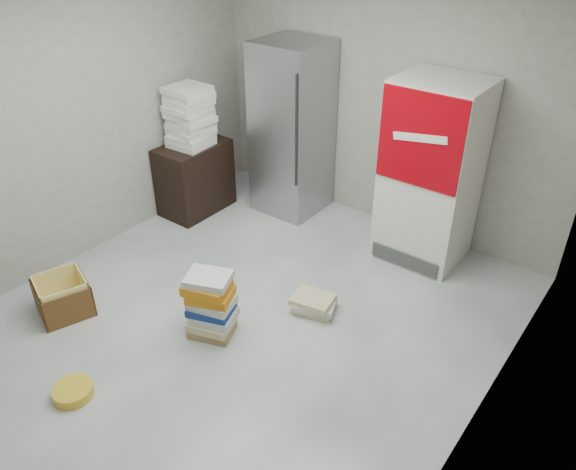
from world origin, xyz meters
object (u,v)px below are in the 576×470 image
(coke_cooler, at_px, (431,173))
(wood_shelf, at_px, (195,178))
(cardboard_box, at_px, (63,298))
(phonebook_stack_main, at_px, (211,305))
(steel_fridge, at_px, (292,129))

(coke_cooler, distance_m, wood_shelf, 2.63)
(wood_shelf, xyz_separation_m, cardboard_box, (0.40, -2.04, -0.26))
(phonebook_stack_main, bearing_deg, steel_fridge, 92.00)
(steel_fridge, height_order, wood_shelf, steel_fridge)
(steel_fridge, xyz_separation_m, coke_cooler, (1.65, -0.01, -0.05))
(steel_fridge, xyz_separation_m, cardboard_box, (-0.43, -2.77, -0.81))
(steel_fridge, bearing_deg, phonebook_stack_main, -69.75)
(steel_fridge, relative_size, cardboard_box, 3.47)
(coke_cooler, relative_size, wood_shelf, 2.25)
(phonebook_stack_main, bearing_deg, cardboard_box, -172.51)
(steel_fridge, relative_size, coke_cooler, 1.06)
(wood_shelf, distance_m, cardboard_box, 2.10)
(coke_cooler, xyz_separation_m, wood_shelf, (-2.48, -0.72, -0.50))
(steel_fridge, distance_m, cardboard_box, 2.92)
(coke_cooler, height_order, cardboard_box, coke_cooler)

